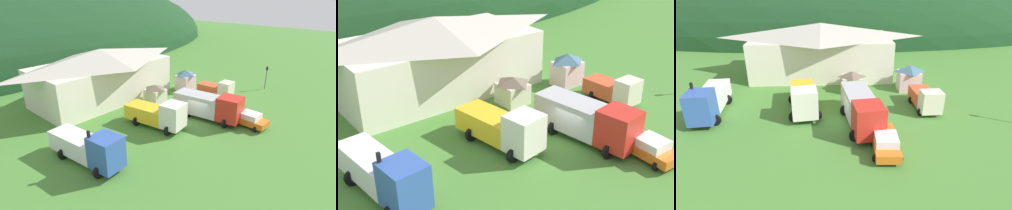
% 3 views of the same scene
% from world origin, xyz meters
% --- Properties ---
extents(ground_plane, '(200.00, 200.00, 0.00)m').
position_xyz_m(ground_plane, '(0.00, 0.00, 0.00)').
color(ground_plane, '#477F33').
extents(depot_building, '(20.17, 10.12, 7.25)m').
position_xyz_m(depot_building, '(-2.34, 14.83, 3.74)').
color(depot_building, silver).
rests_on(depot_building, ground).
extents(play_shed_cream, '(2.56, 2.59, 2.57)m').
position_xyz_m(play_shed_cream, '(1.48, 8.03, 1.33)').
color(play_shed_cream, beige).
rests_on(play_shed_cream, ground).
extents(play_shed_pink, '(2.86, 2.39, 3.23)m').
position_xyz_m(play_shed_pink, '(8.54, 8.17, 1.66)').
color(play_shed_pink, beige).
rests_on(play_shed_pink, ground).
extents(box_truck_blue, '(3.54, 8.28, 3.45)m').
position_xyz_m(box_truck_blue, '(-13.37, 2.06, 1.70)').
color(box_truck_blue, '#3356AD').
rests_on(box_truck_blue, ground).
extents(heavy_rig_striped, '(3.83, 7.50, 3.32)m').
position_xyz_m(heavy_rig_striped, '(-3.91, 2.42, 1.64)').
color(heavy_rig_striped, silver).
rests_on(heavy_rig_striped, ground).
extents(crane_truck_red, '(3.91, 8.57, 3.37)m').
position_xyz_m(crane_truck_red, '(1.75, -0.79, 1.82)').
color(crane_truck_red, red).
rests_on(crane_truck_red, ground).
extents(light_truck_cream, '(2.71, 5.18, 2.62)m').
position_xyz_m(light_truck_cream, '(8.90, 2.47, 1.28)').
color(light_truck_cream, beige).
rests_on(light_truck_cream, ground).
extents(service_pickup_orange, '(2.57, 5.28, 1.66)m').
position_xyz_m(service_pickup_orange, '(3.27, -4.97, 0.83)').
color(service_pickup_orange, orange).
rests_on(service_pickup_orange, ground).
extents(traffic_light_west, '(0.20, 0.32, 4.06)m').
position_xyz_m(traffic_light_west, '(-14.05, 0.81, 2.50)').
color(traffic_light_west, '#4C4C51').
rests_on(traffic_light_west, ground).
extents(traffic_cone_near_pickup, '(0.36, 0.36, 0.58)m').
position_xyz_m(traffic_cone_near_pickup, '(4.49, 4.20, 0.00)').
color(traffic_cone_near_pickup, orange).
rests_on(traffic_cone_near_pickup, ground).
extents(traffic_cone_mid_row, '(0.36, 0.36, 0.61)m').
position_xyz_m(traffic_cone_mid_row, '(-6.07, 0.41, 0.00)').
color(traffic_cone_mid_row, orange).
rests_on(traffic_cone_mid_row, ground).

